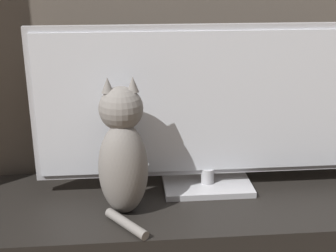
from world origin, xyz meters
name	(u,v)px	position (x,y,z in m)	size (l,w,h in m)	color
tv	(209,107)	(-0.03, 1.02, 0.81)	(1.13, 0.18, 0.55)	#B7B7BC
cat	(123,153)	(-0.31, 0.89, 0.72)	(0.16, 0.27, 0.42)	gray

